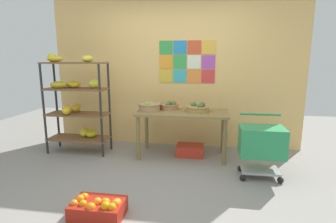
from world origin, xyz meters
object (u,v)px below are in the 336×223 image
(fruit_basket_left, at_px, (198,108))
(produce_crate_under_table, at_px, (190,150))
(display_table, at_px, (182,118))
(shopping_cart, at_px, (262,143))
(orange_crate_foreground, at_px, (98,208))
(banana_shelf_unit, at_px, (76,98))
(fruit_basket_right, at_px, (170,106))
(fruit_basket_back_right, at_px, (150,106))

(fruit_basket_left, bearing_deg, produce_crate_under_table, 172.38)
(display_table, distance_m, produce_crate_under_table, 0.57)
(display_table, distance_m, shopping_cart, 1.27)
(produce_crate_under_table, height_order, orange_crate_foreground, orange_crate_foreground)
(fruit_basket_left, bearing_deg, orange_crate_foreground, -115.65)
(fruit_basket_left, bearing_deg, display_table, -173.27)
(display_table, bearing_deg, banana_shelf_unit, -178.73)
(display_table, relative_size, produce_crate_under_table, 3.26)
(banana_shelf_unit, bearing_deg, fruit_basket_left, 1.91)
(display_table, distance_m, orange_crate_foreground, 2.00)
(display_table, height_order, fruit_basket_left, fruit_basket_left)
(display_table, height_order, fruit_basket_right, fruit_basket_right)
(fruit_basket_right, bearing_deg, fruit_basket_left, -15.70)
(banana_shelf_unit, xyz_separation_m, fruit_basket_left, (1.99, 0.07, -0.11))
(fruit_basket_back_right, bearing_deg, shopping_cart, -20.84)
(display_table, xyz_separation_m, shopping_cart, (1.10, -0.62, -0.17))
(shopping_cart, bearing_deg, fruit_basket_left, 145.70)
(banana_shelf_unit, bearing_deg, orange_crate_foreground, -57.88)
(produce_crate_under_table, bearing_deg, fruit_basket_left, -7.62)
(display_table, bearing_deg, produce_crate_under_table, 18.70)
(banana_shelf_unit, height_order, orange_crate_foreground, banana_shelf_unit)
(display_table, distance_m, fruit_basket_left, 0.28)
(banana_shelf_unit, relative_size, fruit_basket_left, 4.43)
(fruit_basket_left, bearing_deg, shopping_cart, -36.70)
(display_table, relative_size, fruit_basket_back_right, 3.88)
(banana_shelf_unit, relative_size, shopping_cart, 1.99)
(fruit_basket_right, relative_size, produce_crate_under_table, 0.72)
(fruit_basket_back_right, bearing_deg, orange_crate_foreground, -93.75)
(display_table, xyz_separation_m, fruit_basket_right, (-0.23, 0.16, 0.16))
(produce_crate_under_table, bearing_deg, banana_shelf_unit, -177.53)
(produce_crate_under_table, relative_size, orange_crate_foreground, 0.85)
(banana_shelf_unit, xyz_separation_m, display_table, (1.76, 0.04, -0.27))
(fruit_basket_back_right, height_order, produce_crate_under_table, fruit_basket_back_right)
(shopping_cart, bearing_deg, orange_crate_foreground, -143.21)
(fruit_basket_back_right, bearing_deg, fruit_basket_left, 1.82)
(banana_shelf_unit, height_order, fruit_basket_left, banana_shelf_unit)
(banana_shelf_unit, distance_m, fruit_basket_right, 1.54)
(fruit_basket_back_right, relative_size, orange_crate_foreground, 0.71)
(fruit_basket_left, distance_m, produce_crate_under_table, 0.72)
(shopping_cart, bearing_deg, fruit_basket_back_right, 161.57)
(fruit_basket_right, bearing_deg, produce_crate_under_table, -18.09)
(banana_shelf_unit, relative_size, produce_crate_under_table, 3.74)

